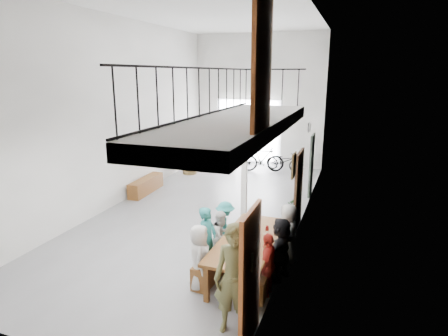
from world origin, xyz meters
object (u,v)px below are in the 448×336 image
at_px(tasting_table, 249,243).
at_px(side_bench, 146,185).
at_px(serving_counter, 217,153).
at_px(host_standing, 235,280).
at_px(oak_barrel, 190,163).
at_px(bench_inner, 220,259).
at_px(bicycle_near, 284,161).

height_order(tasting_table, side_bench, tasting_table).
height_order(serving_counter, host_standing, host_standing).
distance_m(side_bench, oak_barrel, 2.74).
height_order(bench_inner, side_bench, side_bench).
relative_size(bench_inner, serving_counter, 1.19).
bearing_deg(oak_barrel, host_standing, -61.35).
bearing_deg(host_standing, serving_counter, 108.05).
bearing_deg(oak_barrel, tasting_table, -57.18).
bearing_deg(host_standing, tasting_table, 94.60).
height_order(tasting_table, bench_inner, tasting_table).
bearing_deg(bicycle_near, host_standing, -159.69).
height_order(side_bench, oak_barrel, oak_barrel).
xyz_separation_m(bench_inner, bicycle_near, (-0.26, 8.32, 0.18)).
xyz_separation_m(serving_counter, host_standing, (4.17, -10.40, 0.45)).
xyz_separation_m(side_bench, bicycle_near, (3.80, 4.41, 0.16)).
height_order(oak_barrel, serving_counter, serving_counter).
xyz_separation_m(bench_inner, oak_barrel, (-3.70, 6.62, 0.19)).
height_order(tasting_table, host_standing, host_standing).
distance_m(side_bench, bicycle_near, 5.82).
relative_size(tasting_table, bench_inner, 1.30).
height_order(serving_counter, bicycle_near, serving_counter).
xyz_separation_m(oak_barrel, bicycle_near, (3.44, 1.70, -0.01)).
relative_size(oak_barrel, bicycle_near, 0.54).
height_order(bench_inner, bicycle_near, bicycle_near).
xyz_separation_m(serving_counter, bicycle_near, (3.05, -0.36, -0.03)).
relative_size(bench_inner, side_bench, 1.11).
distance_m(bench_inner, oak_barrel, 7.59).
bearing_deg(bicycle_near, oak_barrel, 130.21).
bearing_deg(bicycle_near, side_bench, 153.17).
relative_size(bench_inner, oak_barrel, 2.35).
relative_size(tasting_table, serving_counter, 1.54).
bearing_deg(tasting_table, bicycle_near, 96.94).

